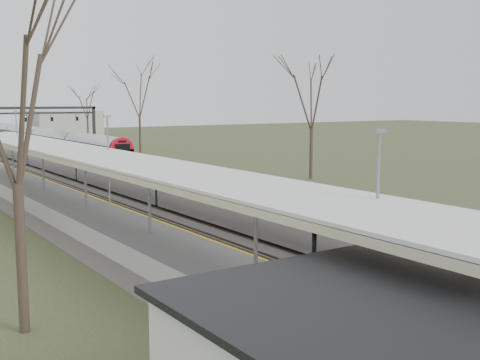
% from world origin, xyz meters
% --- Properties ---
extents(track_bed, '(24.00, 160.00, 0.22)m').
position_xyz_m(track_bed, '(0.26, 55.00, 0.06)').
color(track_bed, '#474442').
rests_on(track_bed, ground).
extents(platform, '(3.50, 69.00, 1.00)m').
position_xyz_m(platform, '(-9.05, 37.50, 0.50)').
color(platform, '#9E9B93').
rests_on(platform, ground).
extents(canopy, '(4.10, 50.00, 3.11)m').
position_xyz_m(canopy, '(-9.05, 32.99, 3.93)').
color(canopy, slate).
rests_on(canopy, platform).
extents(signal_gantry, '(21.00, 0.59, 6.08)m').
position_xyz_m(signal_gantry, '(0.29, 84.99, 4.91)').
color(signal_gantry, black).
rests_on(signal_gantry, ground).
extents(tree_west_near, '(5.00, 5.00, 10.30)m').
position_xyz_m(tree_west_near, '(-16.00, 20.00, 7.29)').
color(tree_west_near, '#2D231C').
rests_on(tree_west_near, ground).
extents(tree_east_far, '(5.00, 5.00, 10.30)m').
position_xyz_m(tree_east_far, '(14.00, 42.00, 7.29)').
color(tree_east_far, '#2D231C').
rests_on(tree_east_far, ground).
extents(train_near, '(2.62, 75.21, 3.05)m').
position_xyz_m(train_near, '(-2.50, 43.39, 1.48)').
color(train_near, '#B1B4BC').
rests_on(train_near, ground).
extents(train_far, '(2.62, 60.21, 3.05)m').
position_xyz_m(train_far, '(4.50, 90.74, 1.48)').
color(train_far, '#B1B4BC').
rests_on(train_far, ground).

